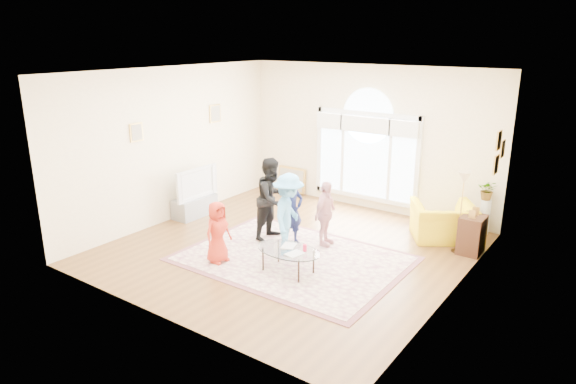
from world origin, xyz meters
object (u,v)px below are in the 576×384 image
Objects in this scene: television at (194,182)px; coffee_table at (288,250)px; armchair at (443,222)px; area_rug at (293,258)px; tv_console at (195,206)px.

television is 3.51m from coffee_table.
coffee_table is 1.05× the size of armchair.
armchair reaches higher than coffee_table.
area_rug is at bearing -11.80° from television.
tv_console is 0.85× the size of coffee_table.
armchair is (1.82, 2.41, 0.35)m from area_rug.
area_rug is 3.60× the size of tv_console.
armchair is at bearing 19.93° from television.
coffee_table is at bearing -63.33° from area_rug.
tv_console is at bearing 180.00° from television.
coffee_table is at bearing -18.89° from television.
tv_console is at bearing 162.71° from coffee_table.
area_rug is at bearing -11.77° from tv_console.
television is (0.01, 0.00, 0.54)m from tv_console.
coffee_table is at bearing -18.85° from tv_console.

